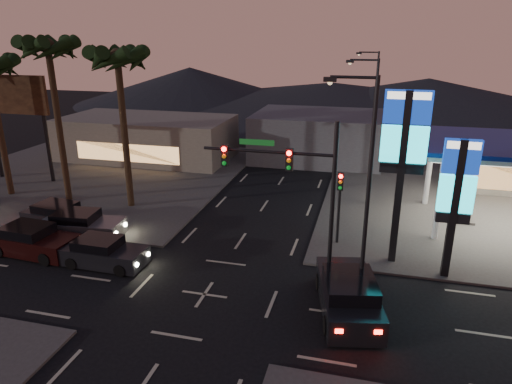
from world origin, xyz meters
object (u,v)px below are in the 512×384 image
(car_lane_a_front, at_px, (103,253))
(car_lane_a_mid, at_px, (32,241))
(pylon_sign_tall, at_px, (404,144))
(car_lane_b_mid, at_px, (60,217))
(suv_station, at_px, (348,295))
(pylon_sign_short, at_px, (457,189))
(car_lane_b_front, at_px, (81,225))
(traffic_signal_mast, at_px, (295,181))

(car_lane_a_front, height_order, car_lane_a_mid, car_lane_a_mid)
(pylon_sign_tall, xyz_separation_m, car_lane_b_mid, (-19.95, -0.36, -5.67))
(car_lane_a_mid, distance_m, suv_station, 17.19)
(pylon_sign_short, relative_size, car_lane_a_front, 1.53)
(car_lane_b_front, relative_size, suv_station, 0.88)
(pylon_sign_short, xyz_separation_m, car_lane_a_front, (-17.13, -3.06, -3.97))
(suv_station, bearing_deg, pylon_sign_short, 43.42)
(traffic_signal_mast, relative_size, car_lane_a_mid, 1.57)
(traffic_signal_mast, distance_m, car_lane_a_front, 10.89)
(car_lane_a_mid, relative_size, suv_station, 0.89)
(traffic_signal_mast, bearing_deg, pylon_sign_short, 19.13)
(pylon_sign_short, height_order, car_lane_a_mid, pylon_sign_short)
(car_lane_b_front, distance_m, car_lane_b_mid, 2.33)
(car_lane_a_mid, bearing_deg, pylon_sign_tall, 11.39)
(traffic_signal_mast, relative_size, car_lane_a_front, 1.75)
(pylon_sign_tall, xyz_separation_m, car_lane_a_front, (-14.63, -4.06, -5.71))
(car_lane_a_front, distance_m, car_lane_a_mid, 4.49)
(pylon_sign_tall, distance_m, suv_station, 7.89)
(car_lane_a_front, bearing_deg, car_lane_a_mid, 177.37)
(car_lane_b_front, bearing_deg, pylon_sign_tall, 4.15)
(car_lane_b_mid, relative_size, suv_station, 0.86)
(car_lane_a_mid, bearing_deg, suv_station, -4.64)
(traffic_signal_mast, height_order, suv_station, traffic_signal_mast)
(traffic_signal_mast, bearing_deg, car_lane_a_front, -176.84)
(pylon_sign_short, xyz_separation_m, car_lane_a_mid, (-21.61, -2.85, -3.90))
(pylon_sign_short, bearing_deg, car_lane_b_front, -179.18)
(traffic_signal_mast, xyz_separation_m, car_lane_a_mid, (-14.37, -0.34, -4.47))
(pylon_sign_tall, relative_size, suv_station, 1.57)
(car_lane_b_mid, bearing_deg, car_lane_a_mid, -76.48)
(car_lane_a_front, distance_m, suv_station, 12.70)
(pylon_sign_tall, bearing_deg, car_lane_b_front, -175.85)
(traffic_signal_mast, bearing_deg, car_lane_a_mid, -178.65)
(car_lane_b_mid, xyz_separation_m, suv_station, (17.97, -4.88, 0.11))
(pylon_sign_tall, relative_size, traffic_signal_mast, 1.12)
(suv_station, bearing_deg, car_lane_a_mid, 175.36)
(pylon_sign_tall, distance_m, car_lane_a_mid, 20.30)
(pylon_sign_short, height_order, traffic_signal_mast, traffic_signal_mast)
(pylon_sign_short, height_order, car_lane_b_mid, pylon_sign_short)
(pylon_sign_short, height_order, car_lane_b_front, pylon_sign_short)
(traffic_signal_mast, height_order, car_lane_b_mid, traffic_signal_mast)
(car_lane_a_front, height_order, car_lane_b_front, car_lane_b_front)
(car_lane_b_front, xyz_separation_m, car_lane_b_mid, (-2.14, 0.93, -0.02))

